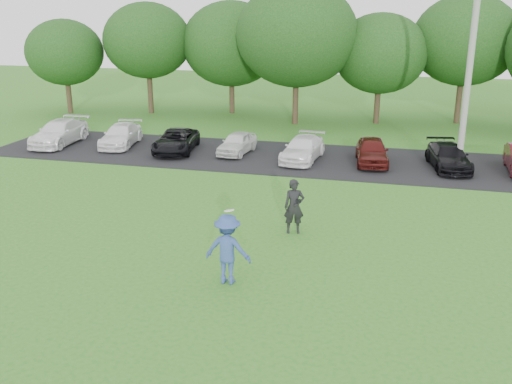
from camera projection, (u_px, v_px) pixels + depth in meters
The scene contains 7 objects.
ground at pixel (225, 274), 15.93m from camera, with size 100.00×100.00×0.00m, color #2D6E1F.
parking_lot at pixel (303, 159), 27.91m from camera, with size 32.00×6.50×0.03m, color black.
utility_pole at pixel (471, 52), 24.41m from camera, with size 0.28×0.28×10.53m, color gray.
frisbee_player at pixel (228, 249), 15.16m from camera, with size 1.27×0.75×2.16m.
camera_bystander at pixel (294, 207), 18.56m from camera, with size 0.76×0.60×1.82m.
parked_cars at pixel (285, 146), 27.91m from camera, with size 28.55×4.70×1.25m.
tree_row at pixel (356, 44), 35.04m from camera, with size 42.39×9.85×8.64m.
Camera 1 is at (4.36, -13.79, 7.12)m, focal length 40.00 mm.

